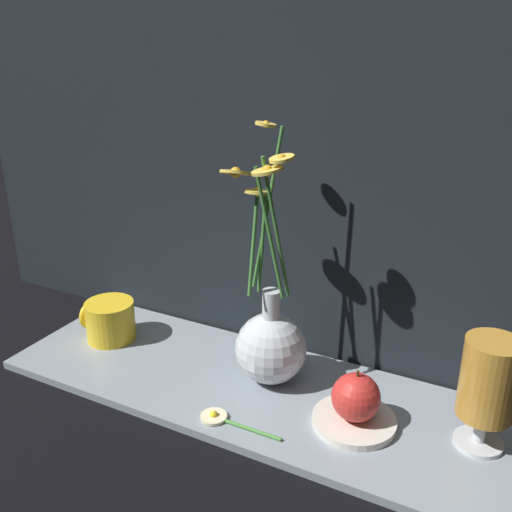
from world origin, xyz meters
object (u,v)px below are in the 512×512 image
(vase_with_flowers, at_px, (270,340))
(yellow_mug, at_px, (110,320))
(orange_fruit, at_px, (356,397))
(tea_glass, at_px, (489,382))

(vase_with_flowers, height_order, yellow_mug, vase_with_flowers)
(yellow_mug, bearing_deg, vase_with_flowers, 2.67)
(vase_with_flowers, relative_size, orange_fruit, 5.19)
(vase_with_flowers, relative_size, tea_glass, 2.54)
(vase_with_flowers, distance_m, tea_glass, 0.30)
(yellow_mug, relative_size, tea_glass, 0.62)
(yellow_mug, xyz_separation_m, orange_fruit, (0.44, -0.03, 0.01))
(vase_with_flowers, xyz_separation_m, yellow_mug, (-0.29, -0.01, -0.03))
(yellow_mug, bearing_deg, tea_glass, 0.49)
(vase_with_flowers, distance_m, orange_fruit, 0.15)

